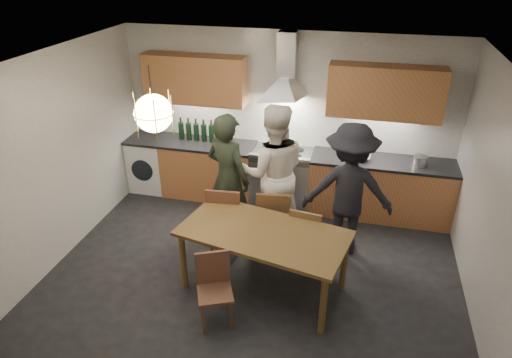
% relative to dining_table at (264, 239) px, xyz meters
% --- Properties ---
extents(ground, '(5.00, 5.00, 0.00)m').
position_rel_dining_table_xyz_m(ground, '(-0.17, 0.06, -0.70)').
color(ground, black).
rests_on(ground, ground).
extents(room_shell, '(5.02, 4.52, 2.61)m').
position_rel_dining_table_xyz_m(room_shell, '(-0.17, 0.06, 1.01)').
color(room_shell, silver).
rests_on(room_shell, ground).
extents(counter_run, '(5.00, 0.62, 0.90)m').
position_rel_dining_table_xyz_m(counter_run, '(-0.15, 2.01, -0.25)').
color(counter_run, '#D48851').
rests_on(counter_run, ground).
extents(range_stove, '(0.90, 0.60, 0.92)m').
position_rel_dining_table_xyz_m(range_stove, '(-0.17, 2.01, -0.26)').
color(range_stove, silver).
rests_on(range_stove, ground).
extents(wall_fixtures, '(4.30, 0.54, 1.10)m').
position_rel_dining_table_xyz_m(wall_fixtures, '(-0.17, 2.13, 1.17)').
color(wall_fixtures, '#CA854D').
rests_on(wall_fixtures, ground).
extents(pendant_lamp, '(0.43, 0.43, 0.70)m').
position_rel_dining_table_xyz_m(pendant_lamp, '(-1.17, -0.04, 1.40)').
color(pendant_lamp, black).
rests_on(pendant_lamp, ground).
extents(dining_table, '(2.03, 1.31, 0.79)m').
position_rel_dining_table_xyz_m(dining_table, '(0.00, 0.00, 0.00)').
color(dining_table, brown).
rests_on(dining_table, ground).
extents(chair_back_left, '(0.47, 0.47, 0.96)m').
position_rel_dining_table_xyz_m(chair_back_left, '(-0.65, 0.60, -0.15)').
color(chair_back_left, brown).
rests_on(chair_back_left, ground).
extents(chair_back_mid, '(0.48, 0.48, 0.95)m').
position_rel_dining_table_xyz_m(chair_back_mid, '(-0.03, 0.69, -0.16)').
color(chair_back_mid, brown).
rests_on(chair_back_mid, ground).
extents(chair_back_right, '(0.44, 0.44, 0.87)m').
position_rel_dining_table_xyz_m(chair_back_right, '(0.43, 0.49, -0.20)').
color(chair_back_right, brown).
rests_on(chair_back_right, ground).
extents(chair_front, '(0.48, 0.48, 0.80)m').
position_rel_dining_table_xyz_m(chair_front, '(-0.40, -0.59, -0.24)').
color(chair_front, brown).
rests_on(chair_front, ground).
extents(person_left, '(0.77, 0.65, 1.80)m').
position_rel_dining_table_xyz_m(person_left, '(-0.70, 0.95, 0.20)').
color(person_left, black).
rests_on(person_left, ground).
extents(person_mid, '(1.09, 0.95, 1.90)m').
position_rel_dining_table_xyz_m(person_mid, '(-0.14, 1.16, 0.25)').
color(person_mid, silver).
rests_on(person_mid, ground).
extents(person_right, '(1.19, 0.74, 1.78)m').
position_rel_dining_table_xyz_m(person_right, '(0.87, 1.03, 0.19)').
color(person_right, black).
rests_on(person_right, ground).
extents(mixing_bowl, '(0.30, 0.30, 0.07)m').
position_rel_dining_table_xyz_m(mixing_bowl, '(0.98, 1.98, 0.23)').
color(mixing_bowl, silver).
rests_on(mixing_bowl, counter_run).
extents(stock_pot, '(0.25, 0.25, 0.13)m').
position_rel_dining_table_xyz_m(stock_pot, '(1.78, 1.96, 0.27)').
color(stock_pot, silver).
rests_on(stock_pot, counter_run).
extents(wine_bottles, '(0.59, 0.08, 0.35)m').
position_rel_dining_table_xyz_m(wine_bottles, '(-1.56, 2.09, 0.38)').
color(wine_bottles, black).
rests_on(wine_bottles, counter_run).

